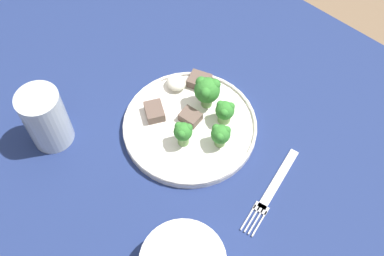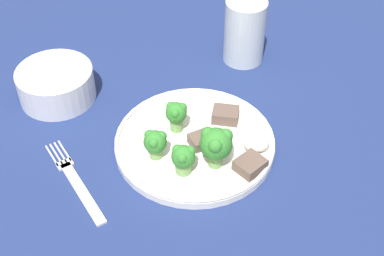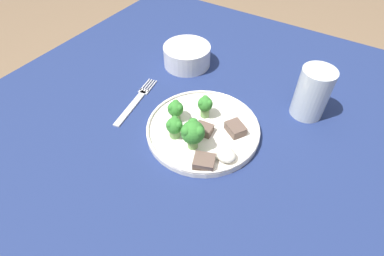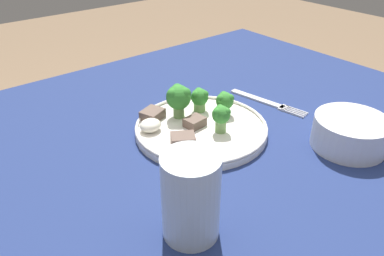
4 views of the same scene
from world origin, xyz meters
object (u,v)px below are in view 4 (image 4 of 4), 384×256
object	(u,v)px
fork	(267,102)
cream_bowl	(350,134)
dinner_plate	(201,128)
drinking_glass	(191,201)

from	to	relation	value
fork	cream_bowl	size ratio (longest dim) A/B	1.42
dinner_plate	fork	size ratio (longest dim) A/B	1.36
fork	drinking_glass	bearing A→B (deg)	27.31
fork	cream_bowl	bearing A→B (deg)	85.14
fork	dinner_plate	bearing A→B (deg)	1.12
dinner_plate	drinking_glass	size ratio (longest dim) A/B	2.08
fork	cream_bowl	world-z (taller)	cream_bowl
fork	drinking_glass	distance (m)	0.40
dinner_plate	drinking_glass	xyz separation A→B (m)	(0.17, 0.18, 0.04)
drinking_glass	fork	bearing A→B (deg)	-152.69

